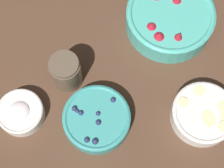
% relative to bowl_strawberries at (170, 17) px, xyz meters
% --- Properties ---
extents(ground_plane, '(4.00, 4.00, 0.00)m').
position_rel_bowl_strawberries_xyz_m(ground_plane, '(0.24, 0.18, -0.04)').
color(ground_plane, '#4C3323').
extents(bowl_strawberries, '(0.25, 0.25, 0.09)m').
position_rel_bowl_strawberries_xyz_m(bowl_strawberries, '(0.00, 0.00, 0.00)').
color(bowl_strawberries, '#47AD9E').
rests_on(bowl_strawberries, ground_plane).
extents(bowl_blueberries, '(0.17, 0.17, 0.06)m').
position_rel_bowl_strawberries_xyz_m(bowl_blueberries, '(0.28, 0.21, -0.01)').
color(bowl_blueberries, teal).
rests_on(bowl_blueberries, ground_plane).
extents(bowl_bananas, '(0.16, 0.16, 0.05)m').
position_rel_bowl_strawberries_xyz_m(bowl_bananas, '(0.02, 0.28, -0.01)').
color(bowl_bananas, silver).
rests_on(bowl_bananas, ground_plane).
extents(bowl_cream, '(0.12, 0.12, 0.05)m').
position_rel_bowl_strawberries_xyz_m(bowl_cream, '(0.46, 0.14, -0.02)').
color(bowl_cream, silver).
rests_on(bowl_cream, ground_plane).
extents(jar_chocolate, '(0.08, 0.08, 0.11)m').
position_rel_bowl_strawberries_xyz_m(jar_chocolate, '(0.32, 0.07, 0.01)').
color(jar_chocolate, brown).
rests_on(jar_chocolate, ground_plane).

